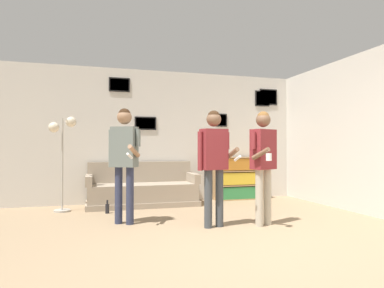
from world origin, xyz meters
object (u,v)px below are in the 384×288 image
(person_player_foreground_center, at_px, (214,156))
(person_watcher_holding_cup, at_px, (263,156))
(person_player_foreground_left, at_px, (124,153))
(couch, at_px, (142,191))
(bookshelf, at_px, (238,178))
(bottle_on_floor, at_px, (107,208))
(floor_lamp, at_px, (62,141))

(person_player_foreground_center, relative_size, person_watcher_holding_cup, 1.00)
(person_player_foreground_left, relative_size, person_player_foreground_center, 1.03)
(couch, height_order, person_player_foreground_center, person_player_foreground_center)
(bookshelf, height_order, bottle_on_floor, bookshelf)
(bookshelf, xyz_separation_m, person_watcher_holding_cup, (-0.67, -2.40, 0.54))
(person_player_foreground_left, height_order, bottle_on_floor, person_player_foreground_left)
(person_player_foreground_center, xyz_separation_m, bottle_on_floor, (-1.38, 1.45, -0.90))
(person_player_foreground_left, height_order, person_player_foreground_center, person_player_foreground_left)
(person_player_foreground_center, relative_size, bottle_on_floor, 7.28)
(person_player_foreground_left, distance_m, person_player_foreground_center, 1.30)
(person_player_foreground_center, bearing_deg, couch, 108.42)
(person_player_foreground_left, bearing_deg, person_watcher_holding_cup, -18.97)
(floor_lamp, bearing_deg, person_player_foreground_center, -41.01)
(floor_lamp, bearing_deg, person_player_foreground_left, -53.84)
(bookshelf, xyz_separation_m, person_player_foreground_center, (-1.38, -2.30, 0.54))
(couch, distance_m, bottle_on_floor, 0.96)
(person_player_foreground_left, bearing_deg, couch, 72.72)
(couch, distance_m, person_player_foreground_center, 2.32)
(couch, distance_m, person_player_foreground_left, 1.78)
(bookshelf, xyz_separation_m, floor_lamp, (-3.50, -0.45, 0.77))
(couch, xyz_separation_m, bottle_on_floor, (-0.68, -0.64, -0.19))
(floor_lamp, relative_size, person_player_foreground_left, 0.98)
(bookshelf, height_order, person_watcher_holding_cup, person_watcher_holding_cup)
(bookshelf, bearing_deg, bottle_on_floor, -162.94)
(bookshelf, bearing_deg, couch, -174.45)
(person_player_foreground_left, bearing_deg, person_player_foreground_center, -25.16)
(person_watcher_holding_cup, relative_size, bottle_on_floor, 7.28)
(couch, bearing_deg, person_watcher_holding_cup, -57.25)
(person_player_foreground_center, bearing_deg, bookshelf, 59.01)
(bookshelf, relative_size, person_player_foreground_center, 0.65)
(couch, distance_m, person_watcher_holding_cup, 2.70)
(bookshelf, relative_size, floor_lamp, 0.64)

